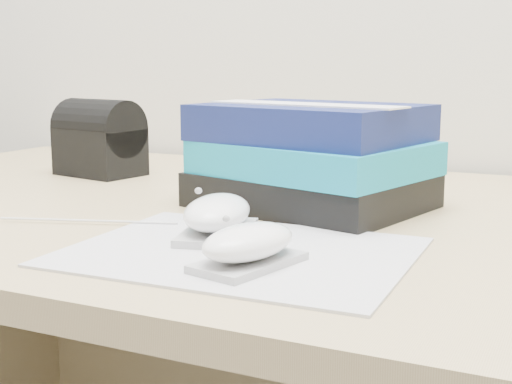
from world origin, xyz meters
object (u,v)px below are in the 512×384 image
at_px(mouse_rear, 217,216).
at_px(book_stack, 312,157).
at_px(pouch, 99,138).
at_px(desk, 339,372).
at_px(mouse_front, 249,245).

distance_m(mouse_rear, book_stack, 0.20).
bearing_deg(mouse_rear, pouch, 141.83).
xyz_separation_m(book_stack, pouch, (-0.41, 0.10, -0.00)).
distance_m(mouse_rear, pouch, 0.48).
relative_size(mouse_rear, pouch, 0.89).
bearing_deg(book_stack, mouse_rear, -98.11).
height_order(mouse_rear, pouch, pouch).
height_order(desk, pouch, pouch).
bearing_deg(mouse_front, book_stack, 100.00).
xyz_separation_m(mouse_rear, mouse_front, (0.08, -0.09, -0.00)).
bearing_deg(mouse_rear, book_stack, 81.89).
height_order(desk, mouse_front, mouse_front).
height_order(mouse_front, book_stack, book_stack).
bearing_deg(book_stack, mouse_front, -80.00).
distance_m(desk, pouch, 0.53).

